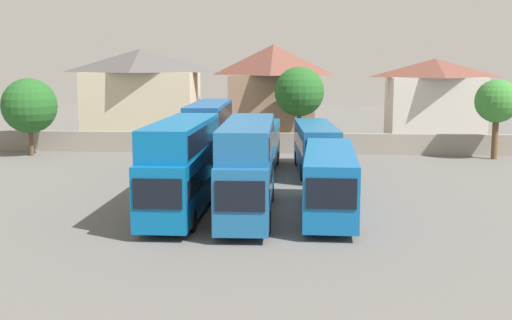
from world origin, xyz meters
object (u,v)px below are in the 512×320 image
(house_terrace_left, at_px, (141,95))
(tree_right_of_lot, at_px, (29,106))
(bus_5, at_px, (258,146))
(bus_6, at_px, (316,145))
(bus_1, at_px, (182,162))
(bus_4, at_px, (209,133))
(bus_2, at_px, (248,163))
(bus_3, at_px, (330,178))
(tree_behind_wall, at_px, (497,102))
(house_terrace_centre, at_px, (273,92))
(tree_left_of_lot, at_px, (299,92))
(house_terrace_right, at_px, (434,100))

(house_terrace_left, relative_size, tree_right_of_lot, 1.74)
(bus_5, height_order, bus_6, bus_6)
(bus_1, distance_m, bus_5, 13.65)
(bus_4, height_order, tree_right_of_lot, tree_right_of_lot)
(bus_2, bearing_deg, bus_6, 162.95)
(bus_1, distance_m, tree_right_of_lot, 26.53)
(bus_3, distance_m, tree_behind_wall, 25.53)
(bus_6, bearing_deg, bus_1, -31.97)
(bus_1, bearing_deg, tree_right_of_lot, -140.28)
(tree_right_of_lot, bearing_deg, bus_4, -22.17)
(bus_6, bearing_deg, house_terrace_centre, -172.24)
(bus_6, bearing_deg, tree_left_of_lot, -177.96)
(tree_behind_wall, bearing_deg, bus_5, -156.87)
(house_terrace_right, bearing_deg, bus_1, -120.43)
(bus_6, xyz_separation_m, tree_left_of_lot, (-1.36, 12.25, 3.27))
(house_terrace_centre, distance_m, tree_right_of_lot, 23.43)
(bus_4, relative_size, house_terrace_right, 1.27)
(house_terrace_centre, relative_size, tree_left_of_lot, 1.28)
(bus_3, bearing_deg, bus_2, -84.92)
(tree_behind_wall, bearing_deg, tree_left_of_lot, 164.40)
(bus_1, xyz_separation_m, bus_5, (2.99, 13.30, -0.81))
(bus_5, bearing_deg, house_terrace_right, 141.23)
(tree_left_of_lot, bearing_deg, bus_2, -95.18)
(bus_4, xyz_separation_m, tree_right_of_lot, (-16.29, 6.64, 1.45))
(bus_6, relative_size, tree_left_of_lot, 1.46)
(bus_1, xyz_separation_m, tree_right_of_lot, (-16.91, 20.38, 1.49))
(bus_3, relative_size, house_terrace_right, 1.20)
(bus_5, distance_m, tree_left_of_lot, 13.31)
(bus_2, bearing_deg, house_terrace_left, -158.43)
(bus_2, relative_size, tree_left_of_lot, 1.57)
(house_terrace_left, xyz_separation_m, house_terrace_right, (29.00, 1.01, -0.49))
(bus_1, xyz_separation_m, house_terrace_right, (18.96, 32.29, 1.44))
(house_terrace_left, height_order, house_terrace_centre, house_terrace_centre)
(bus_5, height_order, tree_behind_wall, tree_behind_wall)
(bus_3, xyz_separation_m, bus_4, (-8.31, 13.39, 0.86))
(bus_3, distance_m, bus_4, 15.78)
(bus_1, bearing_deg, house_terrace_left, -162.18)
(house_terrace_left, distance_m, tree_left_of_lot, 16.73)
(bus_3, distance_m, tree_left_of_lot, 25.81)
(bus_3, height_order, bus_5, bus_5)
(bus_6, distance_m, tree_behind_wall, 16.89)
(house_terrace_centre, bearing_deg, bus_4, -101.25)
(bus_2, height_order, house_terrace_right, house_terrace_right)
(tree_left_of_lot, bearing_deg, house_terrace_left, 161.18)
(bus_6, relative_size, house_terrace_right, 1.18)
(house_terrace_right, distance_m, tree_behind_wall, 11.31)
(house_terrace_right, bearing_deg, house_terrace_left, -178.00)
(bus_4, xyz_separation_m, bus_6, (7.77, -0.11, -0.82))
(bus_5, relative_size, house_terrace_right, 1.26)
(bus_1, bearing_deg, bus_5, 167.38)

